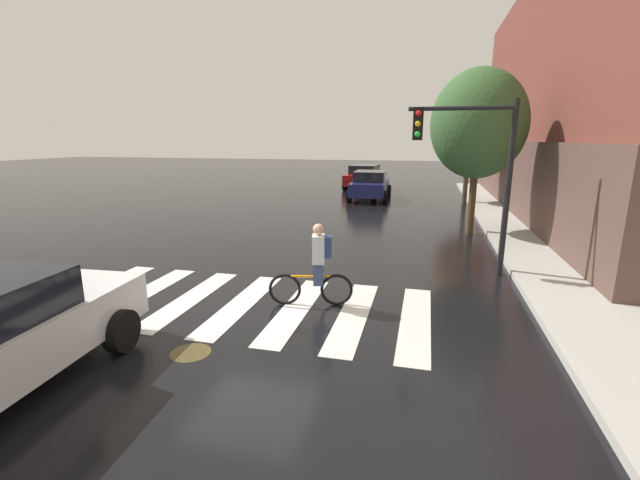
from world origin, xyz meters
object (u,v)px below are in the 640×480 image
traffic_light_near (474,158)px  manhole_cover (191,352)px  sedan_far (365,177)px  cyclist (317,265)px  fire_hydrant (554,227)px  street_tree_near (478,124)px  sedan_mid (370,185)px  street_tree_mid (469,137)px

traffic_light_near → manhole_cover: bearing=-130.0°
sedan_far → cyclist: cyclist is taller
manhole_cover → fire_hydrant: (7.57, 9.44, 0.53)m
manhole_cover → sedan_far: size_ratio=0.13×
cyclist → street_tree_near: size_ratio=0.30×
traffic_light_near → sedan_mid: bearing=107.8°
street_tree_near → manhole_cover: bearing=-116.6°
sedan_mid → traffic_light_near: traffic_light_near is taller
traffic_light_near → fire_hydrant: size_ratio=5.38×
sedan_far → fire_hydrant: (8.14, -13.68, -0.29)m
cyclist → street_tree_mid: street_tree_mid is taller
fire_hydrant → sedan_mid: bearing=129.3°
cyclist → fire_hydrant: size_ratio=2.17×
sedan_mid → street_tree_near: 9.76m
street_tree_mid → traffic_light_near: bearing=-94.2°
sedan_far → traffic_light_near: bearing=-73.9°
manhole_cover → street_tree_near: street_tree_near is taller
manhole_cover → traffic_light_near: (4.53, 5.39, 2.86)m
sedan_far → cyclist: size_ratio=2.82×
manhole_cover → cyclist: cyclist is taller
fire_hydrant → traffic_light_near: bearing=-126.9°
sedan_mid → traffic_light_near: 13.56m
fire_hydrant → manhole_cover: bearing=-128.7°
traffic_light_near → street_tree_mid: bearing=85.8°
manhole_cover → traffic_light_near: 7.60m
street_tree_mid → street_tree_near: bearing=-92.8°
traffic_light_near → fire_hydrant: 5.57m
cyclist → street_tree_near: street_tree_near is taller
sedan_far → street_tree_near: 14.51m
traffic_light_near → street_tree_mid: street_tree_mid is taller
manhole_cover → sedan_far: sedan_far is taller
sedan_far → street_tree_near: (5.62, -13.05, 2.95)m
sedan_mid → traffic_light_near: bearing=-72.2°
manhole_cover → sedan_mid: 18.18m
street_tree_mid → sedan_far: bearing=136.6°
sedan_far → traffic_light_near: 18.56m
sedan_mid → cyclist: bearing=-86.4°
traffic_light_near → fire_hydrant: traffic_light_near is taller
manhole_cover → sedan_far: bearing=91.4°
sedan_mid → traffic_light_near: (4.09, -12.76, 2.05)m
fire_hydrant → street_tree_mid: 8.78m
traffic_light_near → fire_hydrant: (3.04, 4.05, -2.33)m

